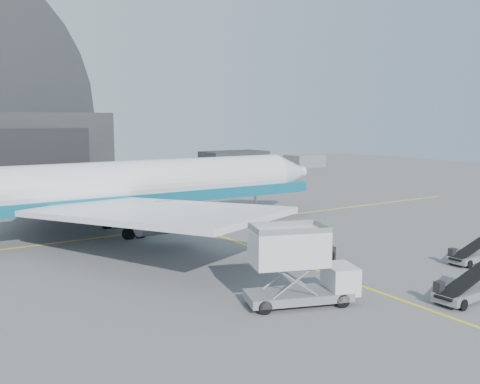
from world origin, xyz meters
TOP-DOWN VIEW (x-y plane):
  - ground at (0.00, 0.00)m, footprint 200.00×200.00m
  - taxi_lines at (0.00, 12.67)m, footprint 80.00×42.12m
  - distant_bldg_a at (38.00, 72.00)m, footprint 14.00×8.00m
  - distant_bldg_b at (55.00, 68.00)m, footprint 8.00×6.00m
  - airliner at (-7.28, 20.85)m, footprint 46.29×44.89m
  - catering_truck at (-5.86, -4.32)m, footprint 7.08×4.51m
  - pushback_tug at (1.00, 3.24)m, footprint 4.79×3.17m
  - belt_loader_a at (3.27, -9.39)m, footprint 5.42×2.17m
  - belt_loader_b at (11.45, -4.29)m, footprint 4.92×1.94m
  - traffic_cone at (-2.09, -3.28)m, footprint 0.41×0.41m

SIDE VIEW (x-z plane):
  - ground at x=0.00m, z-range 0.00..0.00m
  - distant_bldg_a at x=38.00m, z-range -2.00..2.00m
  - distant_bldg_b at x=55.00m, z-range -1.40..1.40m
  - taxi_lines at x=0.00m, z-range 0.00..0.02m
  - traffic_cone at x=-2.09m, z-range -0.02..0.58m
  - belt_loader_b at x=11.45m, z-range -0.36..1.50m
  - belt_loader_a at x=3.27m, z-range -0.39..1.65m
  - pushback_tug at x=1.00m, z-range -0.26..1.83m
  - catering_truck at x=-5.86m, z-range 0.03..4.60m
  - airliner at x=-7.28m, z-range -3.58..12.67m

